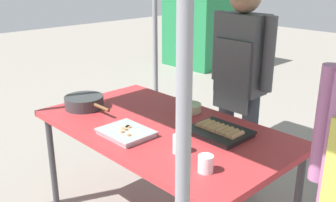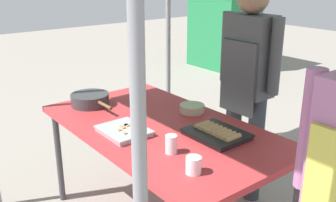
# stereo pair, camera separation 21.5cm
# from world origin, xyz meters

# --- Properties ---
(stall_table) EXTENTS (1.60, 0.90, 0.75)m
(stall_table) POSITION_xyz_m (0.00, 0.00, 0.70)
(stall_table) COLOR #C63338
(stall_table) RESTS_ON ground
(tray_grilled_sausages) EXTENTS (0.34, 0.28, 0.05)m
(tray_grilled_sausages) POSITION_xyz_m (0.33, 0.15, 0.77)
(tray_grilled_sausages) COLOR black
(tray_grilled_sausages) RESTS_ON stall_table
(tray_meat_skewers) EXTENTS (0.30, 0.24, 0.04)m
(tray_meat_skewers) POSITION_xyz_m (-0.04, -0.25, 0.77)
(tray_meat_skewers) COLOR #ADADB2
(tray_meat_skewers) RESTS_ON stall_table
(cooking_wok) EXTENTS (0.43, 0.27, 0.08)m
(cooking_wok) POSITION_xyz_m (-0.61, -0.17, 0.79)
(cooking_wok) COLOR #38383A
(cooking_wok) RESTS_ON stall_table
(condiment_bowl) EXTENTS (0.17, 0.17, 0.05)m
(condiment_bowl) POSITION_xyz_m (-0.06, 0.30, 0.78)
(condiment_bowl) COLOR #BFB28C
(condiment_bowl) RESTS_ON stall_table
(drink_cup_near_edge) EXTENTS (0.06, 0.06, 0.10)m
(drink_cup_near_edge) POSITION_xyz_m (0.33, -0.19, 0.80)
(drink_cup_near_edge) COLOR white
(drink_cup_near_edge) RESTS_ON stall_table
(drink_cup_by_wok) EXTENTS (0.08, 0.08, 0.08)m
(drink_cup_by_wok) POSITION_xyz_m (0.56, -0.24, 0.79)
(drink_cup_by_wok) COLOR white
(drink_cup_by_wok) RESTS_ON stall_table
(vendor_woman) EXTENTS (0.52, 0.23, 1.59)m
(vendor_woman) POSITION_xyz_m (0.02, 0.76, 0.94)
(vendor_woman) COLOR #333842
(vendor_woman) RESTS_ON ground
(neighbor_stall_left) EXTENTS (1.03, 0.82, 1.78)m
(neighbor_stall_left) POSITION_xyz_m (-2.96, 3.62, 0.89)
(neighbor_stall_left) COLOR #237F47
(neighbor_stall_left) RESTS_ON ground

